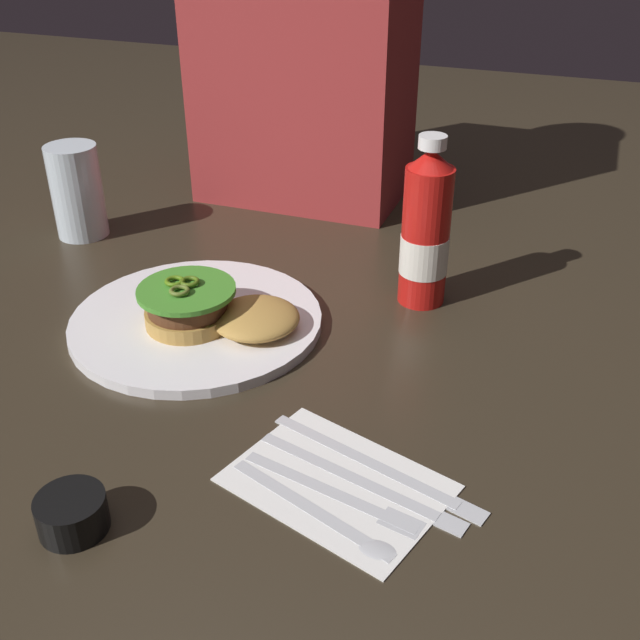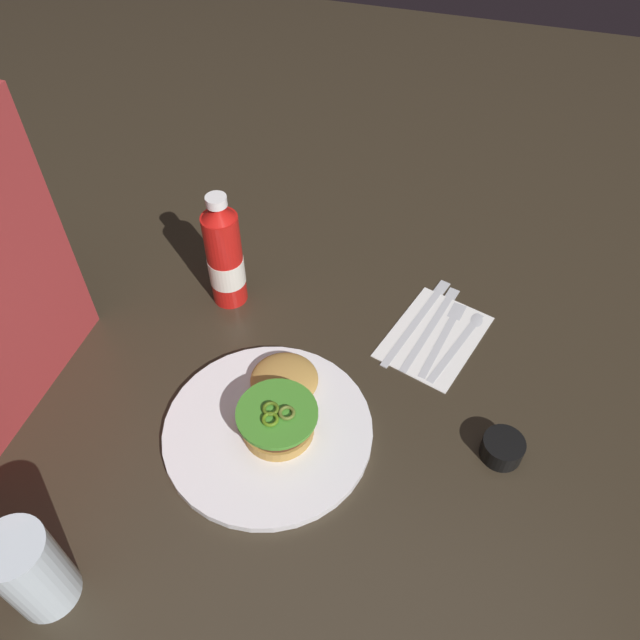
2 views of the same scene
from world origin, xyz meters
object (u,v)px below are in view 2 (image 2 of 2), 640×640
at_px(napkin, 434,336).
at_px(spoon_utensil, 465,335).
at_px(fork_utensil, 446,331).
at_px(condiment_cup, 502,448).
at_px(burger_sandwich, 280,406).
at_px(water_glass, 31,571).
at_px(ketchup_bottle, 225,257).
at_px(steak_knife, 434,321).
at_px(butter_knife, 421,315).
at_px(dinner_plate, 267,432).

height_order(napkin, spoon_utensil, spoon_utensil).
xyz_separation_m(napkin, fork_utensil, (0.01, -0.02, 0.00)).
height_order(condiment_cup, napkin, condiment_cup).
xyz_separation_m(burger_sandwich, water_glass, (-0.31, 0.18, 0.03)).
bearing_deg(ketchup_bottle, condiment_cup, -110.41).
relative_size(water_glass, steak_knife, 0.65).
bearing_deg(burger_sandwich, fork_utensil, -41.24).
distance_m(burger_sandwich, ketchup_bottle, 0.27).
relative_size(burger_sandwich, fork_utensil, 1.07).
bearing_deg(ketchup_bottle, butter_knife, -81.46).
xyz_separation_m(burger_sandwich, spoon_utensil, (0.23, -0.23, -0.03)).
bearing_deg(butter_knife, spoon_utensil, -106.85).
bearing_deg(napkin, dinner_plate, 141.62).
bearing_deg(fork_utensil, steak_knife, 54.92).
bearing_deg(spoon_utensil, ketchup_bottle, 93.62).
bearing_deg(fork_utensil, condiment_cup, -151.82).
distance_m(steak_knife, butter_knife, 0.02).
bearing_deg(butter_knife, dinner_plate, 149.69).
relative_size(fork_utensil, steak_knife, 0.85).
relative_size(burger_sandwich, ketchup_bottle, 0.89).
distance_m(water_glass, fork_utensil, 0.66).
bearing_deg(fork_utensil, water_glass, 144.39).
xyz_separation_m(condiment_cup, napkin, (0.18, 0.12, -0.01)).
relative_size(burger_sandwich, napkin, 1.02).
bearing_deg(water_glass, fork_utensil, -35.61).
xyz_separation_m(condiment_cup, spoon_utensil, (0.20, 0.08, -0.01)).
height_order(water_glass, fork_utensil, water_glass).
relative_size(water_glass, spoon_utensil, 0.79).
relative_size(burger_sandwich, spoon_utensil, 1.10).
bearing_deg(ketchup_bottle, burger_sandwich, -142.02).
relative_size(spoon_utensil, steak_knife, 0.82).
bearing_deg(steak_knife, dinner_plate, 145.52).
xyz_separation_m(ketchup_bottle, water_glass, (-0.51, 0.02, -0.02)).
relative_size(dinner_plate, water_glass, 2.21).
height_order(burger_sandwich, steak_knife, burger_sandwich).
distance_m(ketchup_bottle, steak_knife, 0.35).
xyz_separation_m(water_glass, fork_utensil, (0.54, -0.38, -0.06)).
distance_m(water_glass, napkin, 0.64).
height_order(ketchup_bottle, condiment_cup, ketchup_bottle).
bearing_deg(napkin, butter_knife, 37.67).
height_order(burger_sandwich, butter_knife, burger_sandwich).
height_order(fork_utensil, butter_knife, same).
xyz_separation_m(burger_sandwich, fork_utensil, (0.23, -0.20, -0.03)).
distance_m(condiment_cup, butter_knife, 0.27).
height_order(ketchup_bottle, butter_knife, ketchup_bottle).
xyz_separation_m(steak_knife, butter_knife, (0.01, 0.02, 0.00)).
distance_m(dinner_plate, spoon_utensil, 0.36).
xyz_separation_m(burger_sandwich, ketchup_bottle, (0.21, 0.16, 0.06)).
xyz_separation_m(condiment_cup, butter_knife, (0.22, 0.15, -0.01)).
bearing_deg(water_glass, dinner_plate, -32.06).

